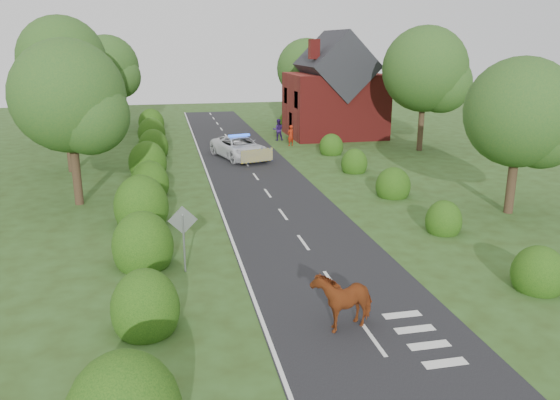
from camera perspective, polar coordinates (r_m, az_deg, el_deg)
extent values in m
plane|color=#2F4317|center=(19.51, 5.41, -8.54)|extent=(120.00, 120.00, 0.00)
cube|color=black|center=(33.34, -2.27, 2.05)|extent=(6.00, 70.00, 0.02)
cube|color=white|center=(16.16, 9.76, -14.18)|extent=(0.12, 1.80, 0.01)
cube|color=white|center=(19.50, 5.41, -8.47)|extent=(0.12, 1.80, 0.01)
cube|color=white|center=(23.05, 2.45, -4.44)|extent=(0.12, 1.80, 0.01)
cube|color=white|center=(26.72, 0.31, -1.50)|extent=(0.12, 1.80, 0.01)
cube|color=white|center=(30.48, -1.30, 0.73)|extent=(0.12, 1.80, 0.01)
cube|color=white|center=(34.30, -2.56, 2.47)|extent=(0.12, 1.80, 0.01)
cube|color=white|center=(38.15, -3.56, 3.86)|extent=(0.12, 1.80, 0.01)
cube|color=white|center=(42.03, -4.39, 4.99)|extent=(0.12, 1.80, 0.01)
cube|color=white|center=(45.93, -5.07, 5.92)|extent=(0.12, 1.80, 0.01)
cube|color=white|center=(49.84, -5.65, 6.71)|extent=(0.12, 1.80, 0.01)
cube|color=white|center=(53.77, -6.15, 7.39)|extent=(0.12, 1.80, 0.01)
cube|color=white|center=(57.71, -6.58, 7.97)|extent=(0.12, 1.80, 0.01)
cube|color=white|center=(61.65, -6.96, 8.48)|extent=(0.12, 1.80, 0.01)
cube|color=white|center=(65.61, -7.29, 8.92)|extent=(0.12, 1.80, 0.01)
cube|color=white|center=(32.99, -7.24, 1.80)|extent=(0.12, 70.00, 0.01)
cube|color=white|center=(15.56, 16.86, -15.99)|extent=(1.20, 0.35, 0.01)
cube|color=white|center=(16.23, 15.31, -14.42)|extent=(1.20, 0.35, 0.01)
cube|color=white|center=(16.92, 13.90, -12.97)|extent=(1.20, 0.35, 0.01)
cube|color=white|center=(17.63, 12.62, -11.62)|extent=(1.20, 0.35, 0.01)
ellipsoid|color=#133F0F|center=(16.66, -13.88, -10.98)|extent=(2.00, 2.10, 2.40)
ellipsoid|color=#133F0F|center=(21.22, -14.13, -4.72)|extent=(2.30, 2.41, 2.70)
ellipsoid|color=#133F0F|center=(25.95, -14.29, -0.70)|extent=(2.50, 2.62, 3.00)
ellipsoid|color=#133F0F|center=(30.80, -13.45, 1.72)|extent=(2.10, 2.20, 2.50)
ellipsoid|color=#133F0F|center=(35.66, -13.66, 3.78)|extent=(2.40, 2.52, 2.80)
ellipsoid|color=#133F0F|center=(41.55, -13.08, 5.45)|extent=(2.20, 2.31, 2.60)
ellipsoid|color=#133F0F|center=(47.46, -13.26, 6.77)|extent=(2.30, 2.41, 2.70)
ellipsoid|color=#133F0F|center=(53.39, -13.30, 7.80)|extent=(2.40, 2.52, 2.80)
ellipsoid|color=#133F0F|center=(20.66, 25.39, -7.01)|extent=(1.80, 1.89, 2.00)
ellipsoid|color=#133F0F|center=(25.19, 16.72, -2.13)|extent=(1.60, 1.68, 1.90)
ellipsoid|color=#133F0F|center=(30.41, 11.73, 1.43)|extent=(1.90, 2.00, 2.10)
ellipsoid|color=#133F0F|center=(35.80, 7.77, 3.78)|extent=(1.70, 1.78, 2.00)
ellipsoid|color=#133F0F|center=(41.46, 5.37, 5.55)|extent=(1.80, 1.89, 2.00)
ellipsoid|color=#133F0F|center=(54.76, 0.78, 8.19)|extent=(1.70, 1.78, 2.00)
cylinder|color=#332316|center=(29.87, -20.56, 3.24)|extent=(0.44, 0.44, 3.96)
sphere|color=#1E4D1E|center=(29.34, -21.25, 10.10)|extent=(5.60, 5.60, 5.60)
sphere|color=#436220|center=(28.74, -19.29, 8.37)|extent=(3.92, 3.92, 3.92)
cylinder|color=#332316|center=(37.88, -21.16, 5.56)|extent=(0.44, 0.44, 3.74)
sphere|color=#1E4D1E|center=(37.47, -21.69, 10.66)|extent=(5.60, 5.60, 5.60)
sphere|color=#436220|center=(36.85, -20.17, 9.41)|extent=(3.92, 3.92, 3.92)
cylinder|color=#332316|center=(47.82, -21.27, 8.21)|extent=(0.44, 0.44, 4.84)
sphere|color=#1E4D1E|center=(47.49, -21.82, 13.46)|extent=(6.80, 6.80, 6.80)
sphere|color=#436220|center=(46.69, -20.34, 12.22)|extent=(4.76, 4.76, 4.76)
cylinder|color=#332316|center=(57.41, -17.27, 9.40)|extent=(0.44, 0.44, 4.18)
sphere|color=#1E4D1E|center=(57.14, -17.60, 13.18)|extent=(6.00, 6.00, 6.00)
sphere|color=#436220|center=(56.50, -16.48, 12.27)|extent=(4.20, 4.20, 4.20)
cylinder|color=#332316|center=(28.90, 23.08, 2.11)|extent=(0.44, 0.44, 3.52)
sphere|color=#1E4D1E|center=(28.36, 23.79, 8.39)|extent=(5.20, 5.20, 5.20)
sphere|color=#436220|center=(28.59, 25.70, 6.59)|extent=(3.64, 3.64, 3.64)
cylinder|color=#332316|center=(43.88, 14.53, 7.88)|extent=(0.44, 0.44, 4.40)
sphere|color=#1E4D1E|center=(43.52, 14.91, 13.09)|extent=(6.40, 6.40, 6.40)
sphere|color=#436220|center=(43.52, 16.54, 11.64)|extent=(4.48, 4.48, 4.48)
cylinder|color=#332316|center=(57.08, 2.72, 9.95)|extent=(0.44, 0.44, 3.96)
sphere|color=#1E4D1E|center=(56.81, 2.77, 13.56)|extent=(6.00, 6.00, 6.00)
sphere|color=#436220|center=(56.55, 3.97, 12.61)|extent=(4.20, 4.20, 4.20)
cylinder|color=gray|center=(20.14, -10.00, -4.52)|extent=(0.08, 0.08, 2.20)
cube|color=gray|center=(19.85, -10.13, -2.09)|extent=(1.06, 0.04, 1.06)
cube|color=maroon|center=(49.50, 5.69, 9.83)|extent=(8.00, 7.00, 5.50)
cube|color=black|center=(49.24, 5.80, 13.83)|extent=(5.94, 7.40, 5.94)
cube|color=maroon|center=(46.58, 3.58, 15.47)|extent=(0.80, 0.80, 1.60)
imported|color=maroon|center=(16.53, 6.60, -10.55)|extent=(2.30, 1.70, 1.46)
imported|color=silver|center=(39.82, -4.27, 5.50)|extent=(4.15, 6.26, 1.60)
cube|color=yellow|center=(37.25, -2.43, 4.66)|extent=(2.31, 0.72, 0.88)
cube|color=blue|center=(39.67, -4.30, 6.75)|extent=(1.61, 0.71, 0.14)
imported|color=maroon|center=(44.65, 1.12, 6.75)|extent=(0.73, 0.63, 1.68)
imported|color=#2C1653|center=(47.15, -0.20, 7.36)|extent=(0.97, 0.80, 1.84)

